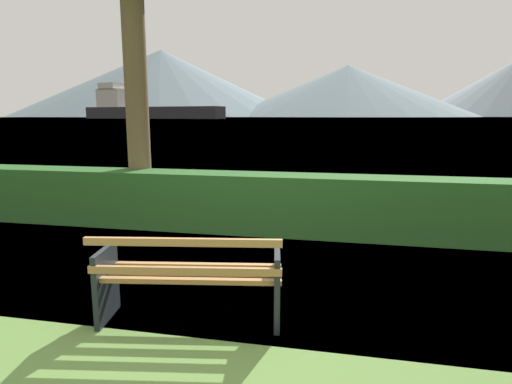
{
  "coord_description": "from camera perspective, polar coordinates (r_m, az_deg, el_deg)",
  "views": [
    {
      "loc": [
        1.35,
        -3.53,
        1.87
      ],
      "look_at": [
        0.0,
        2.89,
        0.69
      ],
      "focal_mm": 30.21,
      "sensor_mm": 36.0,
      "label": 1
    }
  ],
  "objects": [
    {
      "name": "distant_hills",
      "position": [
        563.59,
        3.6,
        13.84
      ],
      "size": [
        762.2,
        379.76,
        85.0
      ],
      "color": "slate",
      "rests_on": "ground_plane"
    },
    {
      "name": "park_bench",
      "position": [
        3.99,
        -8.77,
        -11.18
      ],
      "size": [
        1.72,
        0.83,
        0.87
      ],
      "color": "#A0703F",
      "rests_on": "ground_plane"
    },
    {
      "name": "cargo_ship_large",
      "position": [
        244.76,
        -14.79,
        10.64
      ],
      "size": [
        82.75,
        26.89,
        19.22
      ],
      "color": "#232328",
      "rests_on": "water_surface"
    },
    {
      "name": "ground_plane",
      "position": [
        4.21,
        -8.45,
        -16.28
      ],
      "size": [
        1400.0,
        1400.0,
        0.0
      ],
      "primitive_type": "plane",
      "color": "#567A38"
    },
    {
      "name": "hedge_row",
      "position": [
        6.93,
        0.4,
        -1.47
      ],
      "size": [
        13.2,
        0.68,
        0.94
      ],
      "primitive_type": "cube",
      "color": "#285B23",
      "rests_on": "ground_plane"
    },
    {
      "name": "water_surface",
      "position": [
        313.21,
        11.79,
        9.6
      ],
      "size": [
        620.0,
        620.0,
        0.0
      ],
      "primitive_type": "plane",
      "color": "#7A99A8",
      "rests_on": "ground_plane"
    }
  ]
}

